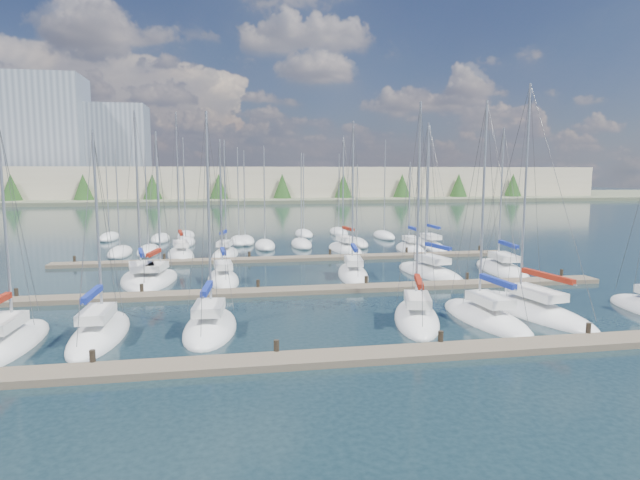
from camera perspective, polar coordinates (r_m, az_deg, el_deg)
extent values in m
plane|color=#192B32|center=(81.51, -5.63, 1.24)|extent=(400.00, 400.00, 0.00)
cube|color=#6B5E4C|center=(25.08, 4.89, -12.24)|extent=(44.00, 1.80, 0.35)
cylinder|color=#2D261C|center=(25.78, -23.07, -11.91)|extent=(0.26, 0.26, 1.10)
cylinder|color=#2D261C|center=(25.20, -4.67, -11.77)|extent=(0.26, 0.26, 1.10)
cylinder|color=#2D261C|center=(27.08, 12.74, -10.57)|extent=(0.26, 0.26, 1.10)
cylinder|color=#2D261C|center=(30.98, 26.69, -8.89)|extent=(0.26, 0.26, 1.10)
cube|color=#6B5E4C|center=(38.26, -0.52, -5.35)|extent=(44.00, 1.80, 0.35)
cylinder|color=#2D261C|center=(41.02, -29.64, -5.24)|extent=(0.26, 0.26, 1.10)
cylinder|color=#2D261C|center=(39.05, -18.47, -5.25)|extent=(0.26, 0.26, 1.10)
cylinder|color=#2D261C|center=(38.67, -6.62, -5.04)|extent=(0.26, 0.26, 1.10)
cylinder|color=#2D261C|center=(39.92, 4.95, -4.63)|extent=(0.26, 0.26, 1.10)
cylinder|color=#2D261C|center=(42.66, 15.42, -4.09)|extent=(0.26, 0.26, 1.10)
cylinder|color=#2D261C|center=(46.63, 24.35, -3.53)|extent=(0.26, 0.26, 1.10)
cube|color=#6B5E4C|center=(51.88, -3.08, -2.02)|extent=(44.00, 1.80, 0.35)
cylinder|color=#2D261C|center=(54.17, -24.71, -2.12)|extent=(0.26, 0.26, 1.10)
cylinder|color=#2D261C|center=(52.70, -16.27, -1.99)|extent=(0.26, 0.26, 1.10)
cylinder|color=#2D261C|center=(52.42, -7.54, -1.81)|extent=(0.26, 0.26, 1.10)
cylinder|color=#2D261C|center=(53.35, 1.07, -1.58)|extent=(0.26, 0.26, 1.10)
cylinder|color=#2D261C|center=(55.43, 9.22, -1.34)|extent=(0.26, 0.26, 1.10)
cylinder|color=#2D261C|center=(58.54, 16.64, -1.10)|extent=(0.26, 0.26, 1.10)
ellipsoid|color=white|center=(42.63, -10.28, -4.30)|extent=(2.84, 6.97, 1.60)
cube|color=black|center=(42.63, -10.28, -4.30)|extent=(1.46, 3.35, 0.12)
cube|color=silver|center=(42.06, -10.29, -2.65)|extent=(1.47, 2.47, 0.50)
cylinder|color=#9EA0A5|center=(42.40, -10.51, 3.83)|extent=(0.14, 0.14, 9.91)
cylinder|color=#9EA0A5|center=(41.35, -10.28, -1.35)|extent=(0.29, 2.87, 0.10)
cube|color=navy|center=(41.33, -10.28, -1.18)|extent=(0.48, 2.65, 0.30)
ellipsoid|color=white|center=(32.56, 17.18, -8.12)|extent=(3.32, 8.50, 1.60)
cube|color=silver|center=(31.91, 17.66, -6.05)|extent=(1.70, 3.02, 0.50)
cylinder|color=#9EA0A5|center=(32.06, 17.01, 3.89)|extent=(0.14, 0.14, 11.40)
cylinder|color=#9EA0A5|center=(31.14, 18.39, -4.43)|extent=(0.38, 3.49, 0.10)
cube|color=navy|center=(31.12, 18.39, -4.21)|extent=(0.55, 3.23, 0.30)
ellipsoid|color=white|center=(55.28, -10.06, -1.65)|extent=(3.58, 6.83, 1.60)
cube|color=maroon|center=(55.28, -10.06, -1.65)|extent=(1.81, 3.29, 0.12)
cube|color=silver|center=(54.78, -10.15, -0.36)|extent=(1.72, 2.48, 0.50)
cylinder|color=#9EA0A5|center=(55.17, -10.10, 4.97)|extent=(0.14, 0.14, 10.60)
cylinder|color=#9EA0A5|center=(54.14, -10.28, 0.67)|extent=(0.63, 2.69, 0.10)
cube|color=navy|center=(54.13, -10.29, 0.80)|extent=(0.79, 2.52, 0.30)
ellipsoid|color=white|center=(30.41, -22.41, -9.45)|extent=(2.74, 8.21, 1.60)
cube|color=black|center=(30.41, -22.41, -9.45)|extent=(1.42, 3.94, 0.12)
cube|color=silver|center=(29.69, -22.72, -7.26)|extent=(1.46, 2.89, 0.50)
cylinder|color=#9EA0A5|center=(29.96, -22.65, 1.63)|extent=(0.14, 0.14, 9.52)
cylinder|color=#9EA0A5|center=(28.84, -23.14, -5.56)|extent=(0.19, 3.42, 0.10)
cube|color=navy|center=(28.82, -23.15, -5.33)|extent=(0.39, 3.15, 0.30)
ellipsoid|color=white|center=(43.65, -18.46, -4.29)|extent=(4.75, 8.78, 1.60)
cube|color=black|center=(43.65, -18.46, -4.29)|extent=(2.40, 4.24, 0.12)
cube|color=silver|center=(43.00, -18.50, -2.70)|extent=(2.28, 3.20, 0.50)
cylinder|color=#9EA0A5|center=(43.50, -18.89, 5.05)|extent=(0.14, 0.14, 12.05)
cylinder|color=#9EA0A5|center=(42.18, -18.51, -1.44)|extent=(0.79, 3.44, 0.10)
cube|color=navy|center=(42.17, -18.52, -1.28)|extent=(0.93, 3.21, 0.30)
ellipsoid|color=white|center=(61.64, 11.56, -0.77)|extent=(2.67, 8.89, 1.60)
cube|color=black|center=(61.64, 11.56, -0.77)|extent=(1.38, 4.27, 0.12)
cube|color=silver|center=(61.06, 11.74, 0.38)|extent=(1.45, 3.12, 0.50)
cylinder|color=#9EA0A5|center=(61.73, 11.50, 6.08)|extent=(0.14, 0.14, 12.57)
cylinder|color=#9EA0A5|center=(60.29, 12.01, 1.29)|extent=(0.13, 3.73, 0.10)
cube|color=navy|center=(60.28, 12.01, 1.41)|extent=(0.33, 3.43, 0.30)
ellipsoid|color=white|center=(30.61, -30.33, -9.80)|extent=(2.89, 8.37, 1.60)
cube|color=silver|center=(29.91, -30.80, -7.63)|extent=(1.51, 2.95, 0.50)
cylinder|color=#9EA0A5|center=(30.12, -30.58, 1.72)|extent=(0.14, 0.14, 10.06)
ellipsoid|color=white|center=(29.87, -11.62, -9.34)|extent=(3.42, 7.58, 1.60)
cube|color=silver|center=(29.17, -11.77, -7.10)|extent=(1.75, 2.70, 0.50)
cylinder|color=#9EA0A5|center=(29.30, -11.80, 2.97)|extent=(0.14, 0.14, 10.59)
cylinder|color=#9EA0A5|center=(28.36, -11.97, -5.34)|extent=(0.39, 3.09, 0.10)
cube|color=navy|center=(28.34, -11.98, -5.10)|extent=(0.56, 2.86, 0.30)
ellipsoid|color=white|center=(45.66, 11.59, -3.56)|extent=(4.56, 9.20, 1.60)
cube|color=black|center=(45.66, 11.59, -3.56)|extent=(2.30, 4.44, 0.12)
cube|color=silver|center=(45.07, 11.93, -2.03)|extent=(2.16, 3.33, 0.50)
cylinder|color=#9EA0A5|center=(45.49, 11.32, 4.99)|extent=(0.14, 0.14, 11.42)
cylinder|color=#9EA0A5|center=(44.33, 12.47, -0.83)|extent=(0.83, 3.65, 0.10)
cube|color=navy|center=(44.32, 12.47, -0.67)|extent=(0.96, 3.40, 0.30)
ellipsoid|color=white|center=(35.24, 21.39, -7.14)|extent=(4.62, 10.66, 1.60)
cube|color=black|center=(35.24, 21.39, -7.14)|extent=(2.33, 5.14, 0.12)
cube|color=silver|center=(34.57, 22.05, -5.23)|extent=(2.19, 3.83, 0.50)
cylinder|color=#9EA0A5|center=(34.84, 21.05, 4.97)|extent=(0.14, 0.14, 12.61)
cylinder|color=#9EA0A5|center=(33.78, 23.07, -3.74)|extent=(0.84, 4.29, 0.10)
cube|color=maroon|center=(33.75, 23.08, -3.54)|extent=(0.98, 3.98, 0.30)
ellipsoid|color=white|center=(48.71, 18.78, -3.12)|extent=(4.03, 9.71, 1.60)
cube|color=silver|center=(48.07, 19.05, -1.70)|extent=(1.99, 3.47, 0.50)
cylinder|color=#9EA0A5|center=(48.71, 18.77, 4.72)|extent=(0.14, 0.14, 11.14)
cylinder|color=#9EA0A5|center=(47.24, 19.44, -0.58)|extent=(0.58, 3.94, 0.10)
cube|color=navy|center=(47.22, 19.45, -0.44)|extent=(0.74, 3.65, 0.30)
ellipsoid|color=white|center=(56.15, -14.62, -1.63)|extent=(3.75, 8.75, 1.60)
cube|color=black|center=(56.15, -14.62, -1.63)|extent=(1.90, 4.22, 0.12)
cube|color=silver|center=(55.55, -14.64, -0.37)|extent=(1.82, 3.14, 0.50)
cylinder|color=#9EA0A5|center=(56.19, -14.92, 6.27)|extent=(0.14, 0.14, 13.33)
cylinder|color=#9EA0A5|center=(54.75, -14.63, 0.63)|extent=(0.61, 3.54, 0.10)
cube|color=maroon|center=(54.74, -14.63, 0.75)|extent=(0.77, 3.28, 0.30)
ellipsoid|color=white|center=(43.13, -16.81, -4.36)|extent=(3.33, 7.63, 1.60)
cube|color=silver|center=(42.55, -17.01, -2.74)|extent=(1.58, 2.74, 0.50)
cylinder|color=#9EA0A5|center=(42.91, -16.89, 4.04)|extent=(0.14, 0.14, 10.46)
cylinder|color=#9EA0A5|center=(41.82, -17.30, -1.46)|extent=(0.63, 3.07, 0.10)
cube|color=maroon|center=(41.81, -17.30, -1.30)|extent=(0.78, 2.86, 0.30)
ellipsoid|color=white|center=(59.03, 9.58, -1.07)|extent=(2.58, 6.93, 1.60)
cube|color=silver|center=(58.53, 9.71, 0.14)|extent=(1.39, 2.44, 0.50)
cylinder|color=#9EA0A5|center=(59.03, 9.52, 4.08)|extent=(0.14, 0.14, 8.45)
cylinder|color=#9EA0A5|center=(57.90, 9.90, 1.10)|extent=(0.17, 2.89, 0.10)
cube|color=navy|center=(57.88, 9.90, 1.22)|extent=(0.36, 2.66, 0.30)
ellipsoid|color=white|center=(44.14, 3.53, -3.79)|extent=(3.63, 9.04, 1.60)
cube|color=silver|center=(43.48, 3.59, -2.22)|extent=(1.74, 3.23, 0.50)
cylinder|color=#9EA0A5|center=(44.05, 3.52, 5.10)|extent=(0.14, 0.14, 11.50)
cylinder|color=#9EA0A5|center=(42.63, 3.69, -0.99)|extent=(0.63, 3.66, 0.10)
cube|color=navy|center=(42.61, 3.69, -0.83)|extent=(0.79, 3.40, 0.30)
ellipsoid|color=white|center=(31.60, 10.25, -8.38)|extent=(4.60, 8.39, 1.60)
cube|color=maroon|center=(31.60, 10.25, -8.38)|extent=(2.30, 4.05, 0.12)
cube|color=silver|center=(30.89, 10.36, -6.26)|extent=(2.09, 3.07, 0.50)
cylinder|color=#9EA0A5|center=(31.14, 10.44, 3.93)|extent=(0.14, 0.14, 11.32)
cylinder|color=#9EA0A5|center=(30.04, 10.50, -4.59)|extent=(1.02, 3.26, 0.10)
cube|color=maroon|center=(30.01, 10.50, -4.37)|extent=(1.14, 3.06, 0.30)
ellipsoid|color=white|center=(58.13, 2.66, -1.11)|extent=(3.64, 7.96, 1.60)
cube|color=black|center=(58.13, 2.66, -1.11)|extent=(1.85, 3.84, 0.12)
cube|color=silver|center=(57.60, 2.80, 0.12)|extent=(1.78, 2.86, 0.50)
cylinder|color=#9EA0A5|center=(58.11, 2.48, 5.51)|extent=(0.14, 0.14, 11.26)
cylinder|color=#9EA0A5|center=(56.91, 3.03, 1.10)|extent=(0.56, 3.20, 0.10)
cube|color=maroon|center=(56.90, 3.03, 1.22)|extent=(0.72, 2.98, 0.30)
cylinder|color=#9EA0A5|center=(72.24, -21.76, 5.16)|extent=(0.12, 0.12, 11.20)
ellipsoid|color=white|center=(72.68, -21.53, 0.24)|extent=(2.20, 6.40, 1.40)
cylinder|color=#9EA0A5|center=(64.36, -8.07, 4.94)|extent=(0.12, 0.12, 10.14)
ellipsoid|color=white|center=(64.84, -7.98, -0.12)|extent=(2.20, 6.40, 1.40)
cylinder|color=#9EA0A5|center=(64.13, -8.73, 5.07)|extent=(0.12, 0.12, 10.49)
ellipsoid|color=white|center=(64.62, -8.63, -0.16)|extent=(2.20, 6.40, 1.40)
cylinder|color=#9EA0A5|center=(73.01, 2.03, 5.24)|extent=(0.12, 0.12, 10.06)
ellipsoid|color=white|center=(73.43, 2.01, 0.81)|extent=(2.20, 6.40, 1.40)
cylinder|color=#9EA0A5|center=(68.70, -16.81, 4.53)|extent=(0.12, 0.12, 9.39)
ellipsoid|color=white|center=(69.13, -16.65, 0.10)|extent=(2.20, 6.40, 1.40)
cylinder|color=#9EA0A5|center=(58.09, -20.79, 4.15)|extent=(0.12, 0.12, 9.85)
ellipsoid|color=white|center=(58.61, -20.55, -1.30)|extent=(2.20, 6.40, 1.40)
cylinder|color=#9EA0A5|center=(58.29, -18.01, 4.00)|extent=(0.12, 0.12, 9.30)
ellipsoid|color=white|center=(58.80, -17.81, -1.16)|extent=(2.20, 6.40, 1.40)
cylinder|color=#9EA0A5|center=(69.25, 6.92, 5.75)|extent=(0.12, 0.12, 11.68)
ellipsoid|color=white|center=(69.71, 6.84, 0.41)|extent=(2.20, 6.40, 1.40)
cylinder|color=#9EA0A5|center=(60.80, -2.02, 4.69)|extent=(0.12, 0.12, 9.76)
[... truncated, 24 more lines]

